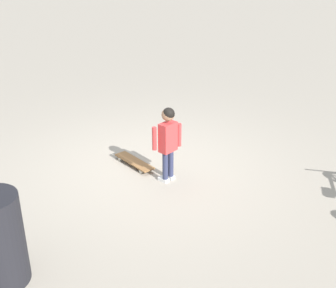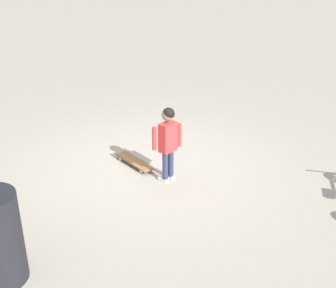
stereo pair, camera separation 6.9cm
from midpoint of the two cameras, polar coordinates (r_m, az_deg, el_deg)
The scene contains 3 objects.
ground_plane at distance 6.34m, azimuth -2.70°, elevation -3.15°, with size 50.00×50.00×0.00m, color #9E9384.
child_person at distance 5.71m, azimuth -0.36°, elevation 0.97°, with size 0.23×0.40×1.06m.
skateboard at distance 6.40m, azimuth -4.75°, elevation -2.33°, with size 0.76×0.30×0.07m.
Camera 1 is at (-4.91, 2.72, 2.94)m, focal length 46.50 mm.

